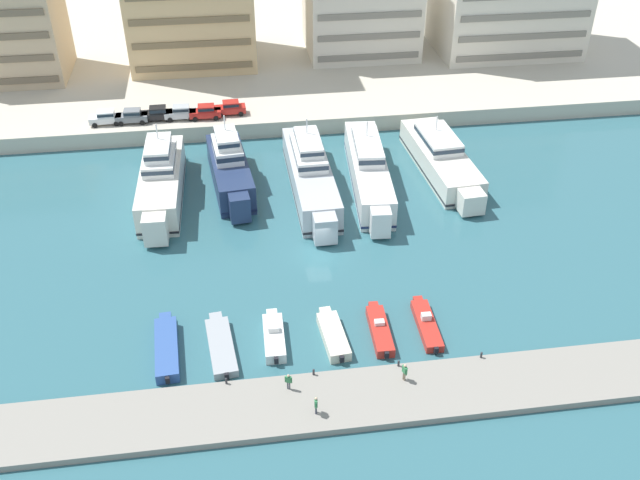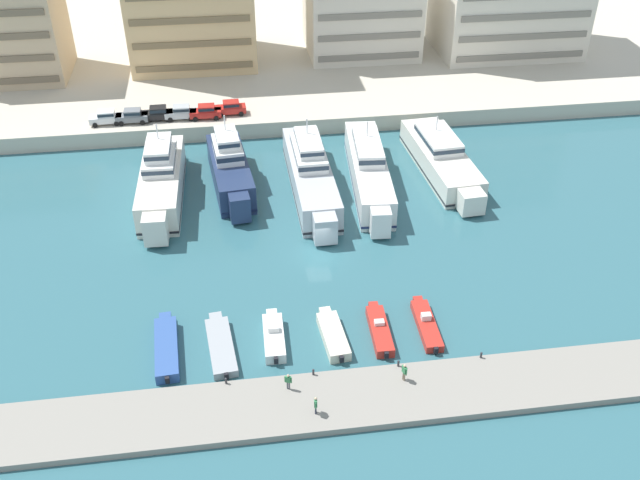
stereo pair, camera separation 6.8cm
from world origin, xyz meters
The scene contains 29 objects.
ground_plane centered at (0.00, 0.00, 0.00)m, with size 400.00×400.00×0.00m, color #336670.
quay_promenade centered at (0.00, 61.50, 1.09)m, with size 180.00×70.00×2.17m, color beige.
pier_dock centered at (0.00, -19.93, 0.31)m, with size 120.00×6.11×0.63m, color gray.
yacht_ivory_far_left centered at (-16.15, 13.32, 2.33)m, with size 4.93×19.65×8.10m.
yacht_navy_left centered at (-8.35, 14.87, 2.32)m, with size 5.33×16.81×8.12m.
yacht_silver_mid_left centered at (0.78, 12.58, 2.24)m, with size 4.65×22.21×7.85m.
yacht_white_center_left centered at (7.62, 12.78, 2.08)m, with size 5.33×22.39×6.87m.
yacht_ivory_center centered at (16.98, 14.94, 1.71)m, with size 6.10×20.65×6.04m.
motorboat_blue_far_left centered at (-14.85, -12.18, 0.51)m, with size 2.33×8.35×1.03m.
motorboat_grey_left centered at (-10.24, -12.41, 0.38)m, with size 2.72×8.14×0.83m.
motorboat_white_mid_left centered at (-5.62, -12.07, 0.53)m, with size 1.87×6.48×1.51m.
motorboat_cream_center_left centered at (-0.48, -12.56, 0.49)m, with size 2.31×6.74×0.98m.
motorboat_red_center centered at (3.71, -12.43, 0.46)m, with size 1.72×6.93×1.26m.
motorboat_red_center_right centered at (8.02, -12.22, 0.40)m, with size 1.69×7.25×1.33m.
car_white_far_left centered at (-23.76, 29.15, 3.15)m, with size 4.16×2.05×1.80m.
car_grey_left centered at (-20.41, 29.08, 3.15)m, with size 4.14×2.00×1.80m.
car_black_mid_left centered at (-17.18, 29.45, 3.15)m, with size 4.13×1.98×1.80m.
car_silver_center_left centered at (-14.19, 29.33, 3.15)m, with size 4.12×1.97×1.80m.
car_red_center centered at (-10.95, 29.08, 3.15)m, with size 4.13×1.98×1.80m.
car_red_center_right centered at (-7.70, 29.84, 3.15)m, with size 4.15×2.03×1.80m.
apartment_block_far_left centered at (-38.30, 47.54, 10.32)m, with size 15.37×12.38×18.14m.
apartment_block_mid_left centered at (13.63, 50.65, 10.20)m, with size 17.12×14.22×17.93m.
pedestrian_near_edge centered at (-3.14, -21.16, 1.65)m, with size 0.28×0.67×1.73m.
pedestrian_mid_deck centered at (-4.97, -18.39, 1.57)m, with size 0.58×0.36×1.59m.
pedestrian_far_side centered at (4.38, -18.71, 1.64)m, with size 0.37×0.63×1.71m.
bollard_west centered at (-9.90, -17.13, 0.95)m, with size 0.20×0.20×0.61m.
bollard_west_mid centered at (-2.80, -17.13, 0.95)m, with size 0.20×0.20×0.61m.
bollard_east_mid centered at (4.30, -17.13, 0.95)m, with size 0.20×0.20×0.61m.
bollard_east centered at (11.40, -17.13, 0.95)m, with size 0.20×0.20×0.61m.
Camera 2 is at (-7.90, -57.94, 43.33)m, focal length 40.00 mm.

